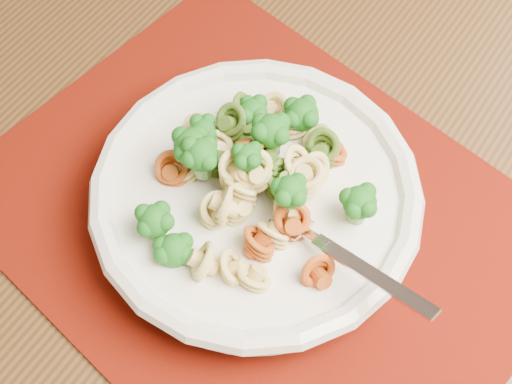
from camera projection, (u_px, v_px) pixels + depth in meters
The scene contains 5 objects.
dining_table at pixel (399, 198), 0.72m from camera, with size 1.53×1.06×0.74m.
placemat at pixel (260, 220), 0.60m from camera, with size 0.46×0.35×0.00m, color #5B0E03.
pasta_bowl at pixel (256, 198), 0.57m from camera, with size 0.27×0.27×0.05m.
pasta_broccoli_heap at pixel (256, 188), 0.56m from camera, with size 0.23×0.23×0.06m, color #F1D977, non-canonical shape.
fork at pixel (293, 224), 0.55m from camera, with size 0.19×0.02×0.01m, color silver, non-canonical shape.
Camera 1 is at (-0.31, -0.78, 1.27)m, focal length 50.00 mm.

